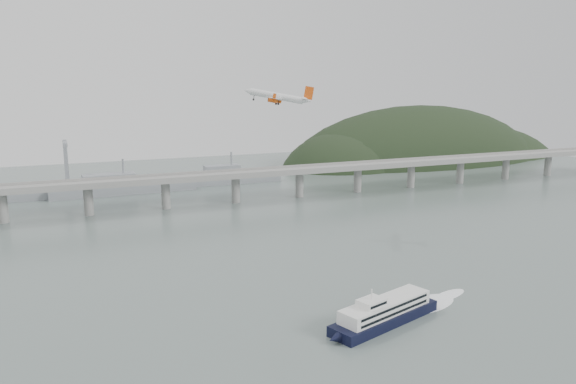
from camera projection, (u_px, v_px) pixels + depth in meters
name	position (u px, v px, depth m)	size (l,w,h in m)	color
ground	(343.00, 310.00, 215.50)	(900.00, 900.00, 0.00)	slate
bridge	(207.00, 180.00, 392.49)	(800.00, 22.00, 23.90)	gray
headland	(427.00, 176.00, 627.34)	(365.00, 155.00, 156.00)	black
ferry	(385.00, 312.00, 203.19)	(76.72, 32.02, 14.91)	black
airliner	(278.00, 97.00, 297.87)	(33.83, 31.71, 10.28)	silver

